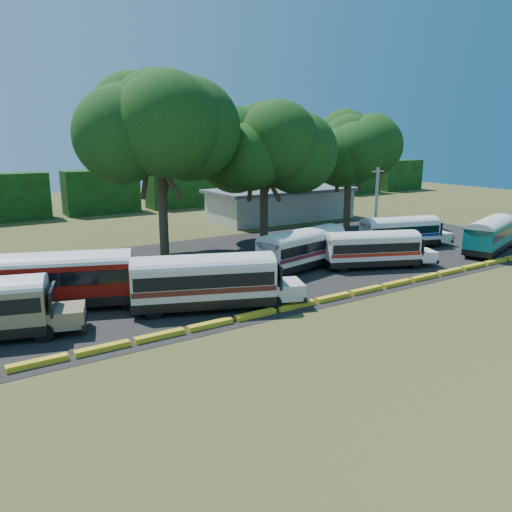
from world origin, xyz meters
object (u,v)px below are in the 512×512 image
bus_red (62,276)px  bus_cream_west (207,279)px  bus_white_red (374,247)px  tree_west (159,121)px  bus_teal (491,233)px

bus_red → bus_cream_west: bus_red is taller
bus_cream_west → bus_white_red: bearing=27.7°
bus_cream_west → bus_red: bearing=167.4°
bus_red → bus_white_red: 23.58m
bus_cream_west → tree_west: bearing=98.8°
bus_teal → tree_west: tree_west is taller
bus_white_red → bus_teal: size_ratio=0.93×
bus_cream_west → tree_west: tree_west is taller
bus_teal → bus_cream_west: bearing=161.4°
bus_white_red → bus_cream_west: bearing=-150.9°
bus_white_red → tree_west: size_ratio=0.59×
bus_red → bus_teal: (36.42, -5.00, -0.20)m
bus_red → tree_west: bearing=62.9°
bus_teal → bus_white_red: bearing=153.4°
bus_red → tree_west: (10.60, 9.54, 9.65)m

